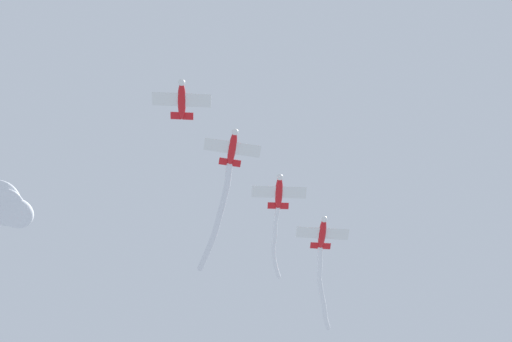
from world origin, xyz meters
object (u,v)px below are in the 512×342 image
object	(u,v)px
airplane_right_wing	(279,192)
airplane_lead	(182,100)
airplane_left_wing	(232,148)
airplane_slot	(322,233)

from	to	relation	value
airplane_right_wing	airplane_lead	bearing A→B (deg)	-44.04
airplane_left_wing	airplane_lead	bearing A→B (deg)	-51.74
airplane_lead	airplane_slot	distance (m)	28.66
airplane_slot	airplane_left_wing	bearing A→B (deg)	-46.02
airplane_lead	airplane_left_wing	world-z (taller)	airplane_left_wing
airplane_left_wing	airplane_right_wing	bearing A→B (deg)	128.39
airplane_lead	airplane_slot	bearing A→B (deg)	135.27
airplane_left_wing	airplane_right_wing	world-z (taller)	airplane_right_wing
airplane_left_wing	airplane_right_wing	xyz separation A→B (m)	(7.58, 5.79, 0.25)
airplane_slot	airplane_right_wing	bearing A→B (deg)	-46.07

